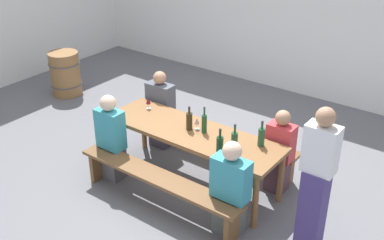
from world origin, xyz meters
The scene contains 18 objects.
ground_plane centered at (0.00, 0.00, 0.00)m, with size 24.00×24.00×0.00m, color slate.
back_wall centered at (0.00, 3.54, 1.60)m, with size 14.00×0.20×3.20m, color white.
tasting_table centered at (0.00, 0.00, 0.67)m, with size 2.34×0.73×0.75m.
bench_near centered at (0.00, -0.66, 0.36)m, with size 2.24×0.30×0.45m.
bench_far centered at (0.00, 0.66, 0.36)m, with size 2.24×0.30×0.45m.
wine_bottle_0 centered at (-0.05, 0.01, 0.87)m, with size 0.08×0.08×0.31m.
wine_bottle_1 centered at (0.60, -0.29, 0.88)m, with size 0.08×0.08×0.34m.
wine_bottle_2 centered at (0.85, 0.19, 0.87)m, with size 0.08×0.08×0.31m.
wine_bottle_3 centered at (0.14, 0.06, 0.87)m, with size 0.07×0.07×0.34m.
wine_bottle_4 centered at (0.65, -0.07, 0.87)m, with size 0.08×0.08×0.32m.
wine_glass_0 centered at (0.02, 0.08, 0.86)m, with size 0.06×0.06×0.15m.
wine_glass_1 centered at (-0.84, 0.16, 0.86)m, with size 0.06×0.06×0.16m.
seated_guest_near_0 centered at (-0.90, -0.51, 0.56)m, with size 0.36×0.24×1.17m.
seated_guest_near_1 centered at (0.89, -0.51, 0.53)m, with size 0.42×0.24×1.13m.
seated_guest_far_0 centered at (-0.94, 0.51, 0.54)m, with size 0.40×0.24×1.15m.
seated_guest_far_1 centered at (0.95, 0.51, 0.52)m, with size 0.33×0.24×1.10m.
standing_host centered at (1.69, -0.18, 0.79)m, with size 0.33×0.24×1.62m.
wine_barrel centered at (-3.51, 0.90, 0.39)m, with size 0.56×0.56×0.79m.
Camera 1 is at (3.02, -4.05, 3.49)m, focal length 43.88 mm.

